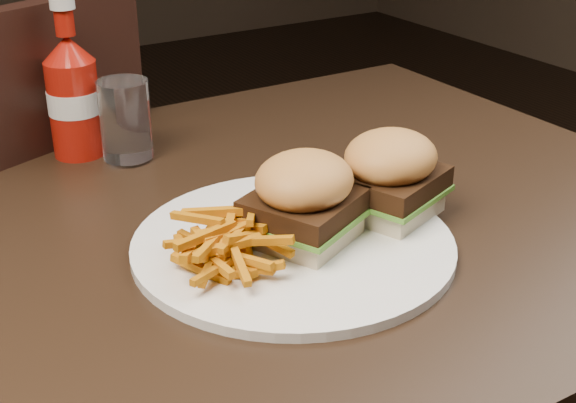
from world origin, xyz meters
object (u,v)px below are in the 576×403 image
dining_table (186,250)px  ketchup_bottle (75,111)px  tumbler (125,119)px  plate (293,244)px

dining_table → ketchup_bottle: (-0.02, 0.28, 0.08)m
ketchup_bottle → tumbler: size_ratio=1.29×
ketchup_bottle → tumbler: 0.07m
dining_table → tumbler: 0.24m
dining_table → tumbler: size_ratio=11.80×
dining_table → ketchup_bottle: bearing=94.4°
dining_table → plate: bearing=-48.0°
plate → tumbler: 0.32m
ketchup_bottle → dining_table: bearing=-85.6°
dining_table → plate: size_ratio=3.61×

